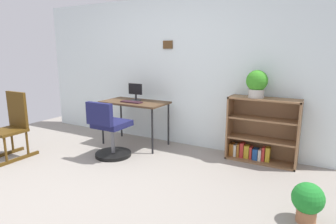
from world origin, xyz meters
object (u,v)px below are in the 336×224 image
desk (135,105)px  office_chair (110,133)px  bookshelf_low (261,133)px  potted_plant_on_shelf (257,83)px  rocking_chair (12,125)px  monitor (136,92)px  keyboard (131,102)px  potted_plant_floor (308,201)px

desk → office_chair: (0.02, -0.65, -0.30)m
bookshelf_low → potted_plant_on_shelf: (-0.09, -0.06, 0.69)m
rocking_chair → monitor: bearing=50.0°
keyboard → rocking_chair: 1.73m
office_chair → potted_plant_floor: 2.61m
keyboard → potted_plant_on_shelf: bearing=9.6°
desk → monitor: (-0.04, 0.08, 0.19)m
desk → potted_plant_on_shelf: 1.90m
potted_plant_on_shelf → potted_plant_floor: bearing=-58.6°
office_chair → rocking_chair: rocking_chair is taller
keyboard → bookshelf_low: bearing=10.9°
office_chair → desk: bearing=92.1°
monitor → potted_plant_on_shelf: potted_plant_on_shelf is taller
monitor → keyboard: (0.05, -0.18, -0.13)m
desk → potted_plant_floor: bearing=-21.8°
monitor → keyboard: bearing=-75.1°
potted_plant_floor → bookshelf_low: bearing=117.3°
desk → office_chair: bearing=-87.9°
keyboard → potted_plant_on_shelf: 1.89m
office_chair → bookshelf_low: bookshelf_low is taller
potted_plant_floor → potted_plant_on_shelf: bearing=121.4°
monitor → rocking_chair: (-1.17, -1.39, -0.38)m
monitor → bookshelf_low: bearing=5.5°
office_chair → rocking_chair: size_ratio=0.88×
monitor → bookshelf_low: monitor is taller
potted_plant_on_shelf → monitor: bearing=-176.0°
office_chair → potted_plant_floor: size_ratio=2.24×
potted_plant_on_shelf → potted_plant_floor: potted_plant_on_shelf is taller
office_chair → rocking_chair: bearing=-151.8°
office_chair → rocking_chair: (-1.22, -0.66, 0.11)m
monitor → desk: bearing=-65.3°
desk → monitor: monitor is taller
potted_plant_on_shelf → keyboard: bearing=-170.4°
monitor → potted_plant_floor: monitor is taller
bookshelf_low → potted_plant_floor: size_ratio=2.51×
desk → keyboard: 0.12m
rocking_chair → potted_plant_floor: (3.80, 0.27, -0.26)m
desk → rocking_chair: (-1.20, -1.31, -0.19)m
potted_plant_floor → monitor: bearing=157.1°
keyboard → rocking_chair: bearing=-135.1°
desk → monitor: 0.21m
desk → keyboard: (0.01, -0.10, 0.07)m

